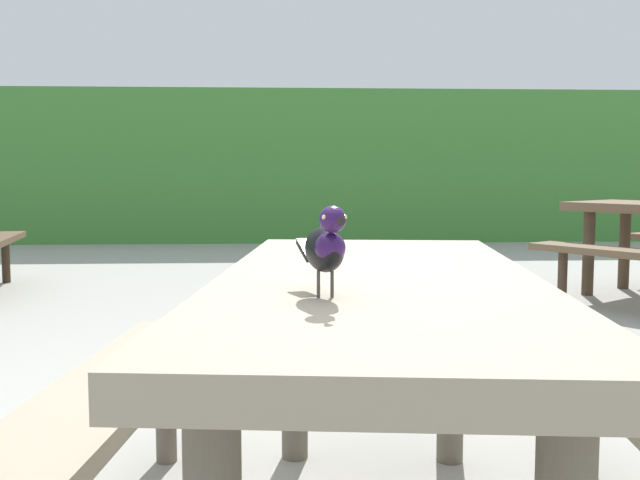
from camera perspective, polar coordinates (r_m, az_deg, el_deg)
name	(u,v)px	position (r m, az deg, el deg)	size (l,w,h in m)	color
hedge_wall	(275,167)	(11.22, -3.43, 5.61)	(28.00, 2.26, 2.09)	#428438
picnic_table_foreground	(377,349)	(1.84, 4.39, -8.32)	(1.86, 1.89, 0.74)	gray
bird_grackle	(326,246)	(1.46, 0.44, -0.47)	(0.10, 0.28, 0.18)	black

